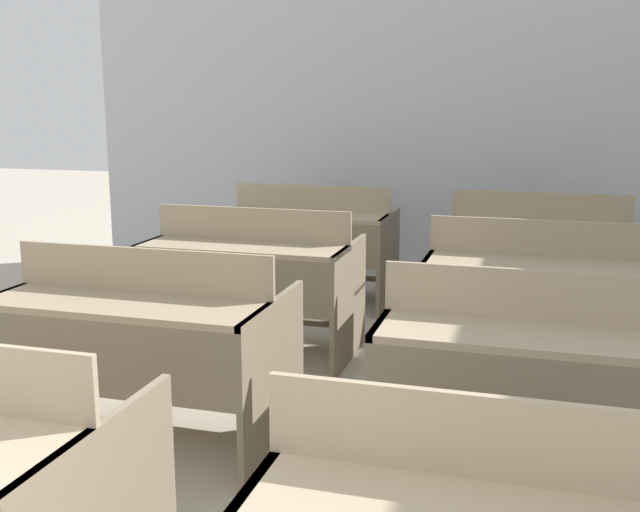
{
  "coord_description": "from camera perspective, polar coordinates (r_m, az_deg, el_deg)",
  "views": [
    {
      "loc": [
        0.99,
        -0.06,
        1.56
      ],
      "look_at": [
        -0.05,
        3.55,
        0.79
      ],
      "focal_mm": 42.0,
      "sensor_mm": 36.0,
      "label": 1
    }
  ],
  "objects": [
    {
      "name": "bench_second_right",
      "position": [
        3.1,
        16.39,
        -9.11
      ],
      "size": [
        1.25,
        0.78,
        0.93
      ],
      "color": "#81725B",
      "rests_on": "ground_plane"
    },
    {
      "name": "wall_back",
      "position": [
        6.68,
        7.76,
        10.47
      ],
      "size": [
        6.22,
        0.06,
        2.86
      ],
      "color": "silver",
      "rests_on": "ground_plane"
    },
    {
      "name": "bench_back_right",
      "position": [
        5.64,
        16.27,
        0.22
      ],
      "size": [
        1.25,
        0.78,
        0.93
      ],
      "color": "#7F7059",
      "rests_on": "ground_plane"
    },
    {
      "name": "bench_third_right",
      "position": [
        4.35,
        16.47,
        -3.14
      ],
      "size": [
        1.25,
        0.78,
        0.93
      ],
      "color": "#7F6F59",
      "rests_on": "ground_plane"
    },
    {
      "name": "bench_third_left",
      "position": [
        4.65,
        -5.24,
        -1.72
      ],
      "size": [
        1.25,
        0.78,
        0.93
      ],
      "color": "#7E6F58",
      "rests_on": "ground_plane"
    },
    {
      "name": "bench_back_left",
      "position": [
        5.88,
        -0.69,
        1.14
      ],
      "size": [
        1.25,
        0.78,
        0.93
      ],
      "color": "#82725B",
      "rests_on": "ground_plane"
    },
    {
      "name": "bench_second_left",
      "position": [
        3.5,
        -13.38,
        -6.56
      ],
      "size": [
        1.25,
        0.78,
        0.93
      ],
      "color": "#7C6C55",
      "rests_on": "ground_plane"
    }
  ]
}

